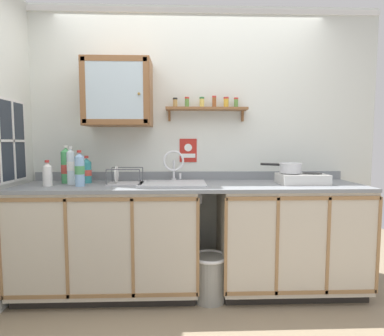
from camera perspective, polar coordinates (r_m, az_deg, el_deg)
name	(u,v)px	position (r m, az deg, el deg)	size (l,w,h in m)	color
floor	(193,316)	(2.61, 0.24, -25.77)	(5.99, 5.99, 0.00)	gray
back_wall	(190,144)	(2.99, -0.31, 4.46)	(3.59, 0.07, 2.60)	silver
lower_cabinet_run	(110,240)	(2.85, -15.04, -12.80)	(1.54, 0.65, 0.93)	black
lower_cabinet_run_right	(288,238)	(2.94, 17.44, -12.32)	(1.24, 0.65, 0.93)	black
countertop	(192,186)	(2.68, -0.09, -3.33)	(2.95, 0.67, 0.03)	gray
backsplash	(190,176)	(2.97, -0.28, -1.44)	(2.95, 0.02, 0.08)	gray
sink	(173,187)	(2.72, -3.59, -3.54)	(0.58, 0.46, 0.43)	silver
hot_plate_stove	(302,179)	(2.86, 19.72, -1.87)	(0.41, 0.27, 0.09)	silver
saucepan	(290,168)	(2.84, 17.71, 0.07)	(0.33, 0.24, 0.09)	silver
bottle_water_clear_0	(71,166)	(2.84, -21.54, 0.28)	(0.07, 0.07, 0.33)	silver
bottle_soda_green_1	(66,166)	(2.94, -22.31, 0.33)	(0.09, 0.09, 0.34)	#4CB266
bottle_opaque_white_2	(47,175)	(2.81, -25.22, -1.14)	(0.08, 0.08, 0.22)	white
bottle_water_blue_3	(80,169)	(2.70, -20.10, -0.26)	(0.08, 0.08, 0.30)	#8CB7E0
bottle_detergent_teal_4	(87,171)	(2.90, -18.94, -0.51)	(0.08, 0.08, 0.24)	teal
dish_rack	(124,181)	(2.72, -12.50, -2.46)	(0.30, 0.23, 0.16)	#B2B2B7
wall_cabinet	(118,93)	(2.90, -13.52, 13.33)	(0.59, 0.34, 0.59)	brown
spice_shelf	(207,107)	(2.93, 2.78, 11.18)	(0.76, 0.14, 0.23)	brown
warning_sign	(188,151)	(2.96, -0.72, 3.24)	(0.16, 0.01, 0.22)	#B2261E
window	(5,141)	(2.87, -31.35, 4.34)	(0.03, 0.60, 0.69)	#262D38
trash_bin	(210,277)	(2.73, 3.32, -19.45)	(0.30, 0.30, 0.39)	gray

